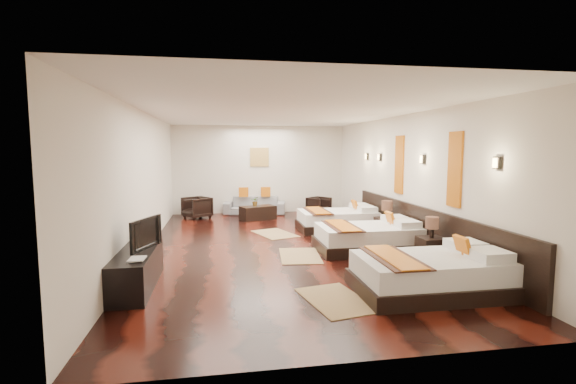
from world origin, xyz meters
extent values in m
cube|color=black|center=(0.00, 0.00, 0.00)|extent=(5.50, 9.50, 0.01)
cube|color=white|center=(0.00, 0.00, 2.80)|extent=(5.50, 9.50, 0.01)
cube|color=silver|center=(0.00, 4.75, 1.40)|extent=(5.50, 0.01, 2.80)
cube|color=silver|center=(-2.75, 0.00, 1.40)|extent=(0.01, 9.50, 2.80)
cube|color=silver|center=(2.75, 0.00, 1.40)|extent=(0.01, 9.50, 2.80)
cube|color=black|center=(2.71, -0.80, 0.45)|extent=(0.08, 6.60, 0.90)
cube|color=black|center=(1.67, -3.08, 0.11)|extent=(2.11, 1.31, 0.22)
cube|color=white|center=(1.67, -3.08, 0.37)|extent=(2.01, 1.21, 0.30)
cube|color=#C9650E|center=(2.17, -3.08, 0.64)|extent=(0.16, 0.32, 0.32)
cube|color=#38190F|center=(1.12, -3.08, 0.53)|extent=(0.55, 1.33, 0.02)
cube|color=#C9650E|center=(1.12, -3.08, 0.55)|extent=(0.38, 1.33, 0.02)
cube|color=black|center=(1.67, -0.60, 0.11)|extent=(2.05, 1.27, 0.21)
cube|color=white|center=(1.67, -0.60, 0.36)|extent=(1.95, 1.17, 0.29)
cube|color=#C9650E|center=(2.16, -0.60, 0.62)|extent=(0.15, 0.31, 0.31)
cube|color=#38190F|center=(1.13, -0.60, 0.52)|extent=(0.54, 1.29, 0.02)
cube|color=#C9650E|center=(1.13, -0.60, 0.53)|extent=(0.37, 1.29, 0.02)
cube|color=black|center=(1.67, 1.55, 0.10)|extent=(1.98, 1.23, 0.21)
cube|color=white|center=(1.67, 1.55, 0.35)|extent=(1.89, 1.13, 0.28)
cube|color=#C9650E|center=(2.14, 1.55, 0.60)|extent=(0.15, 0.30, 0.30)
cube|color=#38190F|center=(1.15, 1.55, 0.50)|extent=(0.52, 1.24, 0.02)
cube|color=#C9650E|center=(1.15, 1.55, 0.51)|extent=(0.36, 1.24, 0.02)
cube|color=black|center=(2.44, -1.72, 0.24)|extent=(0.43, 0.43, 0.48)
cylinder|color=black|center=(2.44, -1.72, 0.57)|extent=(0.08, 0.08, 0.19)
cylinder|color=#3F2619|center=(2.44, -1.72, 0.75)|extent=(0.23, 0.23, 0.21)
cube|color=black|center=(2.44, 0.26, 0.25)|extent=(0.45, 0.45, 0.50)
cylinder|color=black|center=(2.44, 0.26, 0.60)|extent=(0.08, 0.08, 0.20)
cylinder|color=#3F2619|center=(2.44, 0.26, 0.78)|extent=(0.24, 0.24, 0.22)
cube|color=#997B4E|center=(0.26, -3.16, 0.01)|extent=(0.97, 1.33, 0.01)
cube|color=#997B4E|center=(0.23, -0.81, 0.01)|extent=(0.87, 1.27, 0.01)
cube|color=#997B4E|center=(0.03, 1.29, 0.01)|extent=(1.11, 1.38, 0.01)
cube|color=black|center=(-2.50, -2.14, 0.28)|extent=(0.50, 1.80, 0.55)
imported|color=black|center=(-2.45, -2.01, 0.78)|extent=(0.39, 0.80, 0.47)
imported|color=black|center=(-2.50, -2.68, 0.56)|extent=(0.22, 0.29, 0.03)
imported|color=brown|center=(-2.50, -1.34, 0.71)|extent=(0.37, 0.37, 0.32)
imported|color=slate|center=(-0.19, 4.44, 0.28)|extent=(2.01, 1.08, 0.56)
imported|color=black|center=(-1.96, 3.92, 0.32)|extent=(0.97, 0.97, 0.64)
imported|color=black|center=(1.80, 4.02, 0.28)|extent=(0.84, 0.84, 0.56)
cube|color=black|center=(-0.19, 3.39, 0.20)|extent=(1.11, 0.83, 0.40)
imported|color=#2A5D1F|center=(-0.26, 3.47, 0.54)|extent=(0.29, 0.27, 0.28)
cube|color=#D86014|center=(2.73, -1.90, 1.70)|extent=(0.04, 0.40, 1.30)
cube|color=#D86014|center=(2.73, 0.30, 1.70)|extent=(0.04, 0.40, 1.30)
cube|color=black|center=(2.71, -3.00, 1.85)|extent=(0.06, 0.12, 0.18)
cube|color=#FFD18C|center=(2.68, -3.00, 1.85)|extent=(0.02, 0.10, 0.14)
cube|color=black|center=(2.71, -0.80, 1.85)|extent=(0.06, 0.12, 0.18)
cube|color=#FFD18C|center=(2.68, -0.80, 1.85)|extent=(0.02, 0.10, 0.14)
cube|color=black|center=(2.71, 1.40, 1.85)|extent=(0.06, 0.12, 0.18)
cube|color=#FFD18C|center=(2.68, 1.40, 1.85)|extent=(0.02, 0.10, 0.14)
cube|color=black|center=(2.71, 2.30, 1.85)|extent=(0.06, 0.12, 0.18)
cube|color=#FFD18C|center=(2.68, 2.30, 1.85)|extent=(0.02, 0.10, 0.14)
cube|color=#AD873F|center=(0.00, 4.73, 1.80)|extent=(0.60, 0.04, 0.60)
camera|label=1|loc=(-1.26, -8.31, 2.04)|focal=25.30mm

